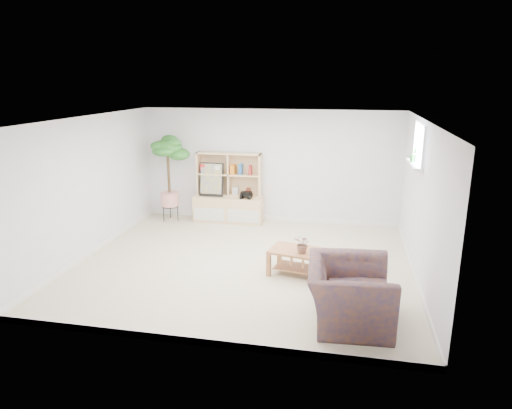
% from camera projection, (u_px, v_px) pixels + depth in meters
% --- Properties ---
extents(floor, '(5.50, 5.00, 0.01)m').
position_uv_depth(floor, '(244.00, 263.00, 7.67)').
color(floor, '#B8AD95').
rests_on(floor, ground).
extents(ceiling, '(5.50, 5.00, 0.01)m').
position_uv_depth(ceiling, '(243.00, 119.00, 7.03)').
color(ceiling, white).
rests_on(ceiling, walls).
extents(walls, '(5.51, 5.01, 2.40)m').
position_uv_depth(walls, '(243.00, 194.00, 7.35)').
color(walls, white).
rests_on(walls, floor).
extents(baseboard, '(5.50, 5.00, 0.10)m').
position_uv_depth(baseboard, '(244.00, 261.00, 7.66)').
color(baseboard, white).
rests_on(baseboard, floor).
extents(window, '(0.10, 0.98, 0.68)m').
position_uv_depth(window, '(420.00, 144.00, 7.19)').
color(window, white).
rests_on(window, walls).
extents(window_sill, '(0.14, 1.00, 0.04)m').
position_uv_depth(window_sill, '(414.00, 164.00, 7.28)').
color(window_sill, white).
rests_on(window_sill, walls).
extents(storage_unit, '(1.49, 0.50, 1.49)m').
position_uv_depth(storage_unit, '(228.00, 188.00, 9.75)').
color(storage_unit, '#D9AE84').
rests_on(storage_unit, floor).
extents(poster, '(0.52, 0.12, 0.72)m').
position_uv_depth(poster, '(211.00, 180.00, 9.75)').
color(poster, gold).
rests_on(poster, storage_unit).
extents(toy_truck, '(0.33, 0.24, 0.17)m').
position_uv_depth(toy_truck, '(246.00, 195.00, 9.60)').
color(toy_truck, black).
rests_on(toy_truck, storage_unit).
extents(coffee_table, '(1.09, 0.74, 0.41)m').
position_uv_depth(coffee_table, '(302.00, 263.00, 7.17)').
color(coffee_table, brown).
rests_on(coffee_table, floor).
extents(table_plant, '(0.35, 0.34, 0.30)m').
position_uv_depth(table_plant, '(303.00, 244.00, 6.98)').
color(table_plant, '#30773C').
rests_on(table_plant, coffee_table).
extents(floor_tree, '(0.75, 0.75, 1.85)m').
position_uv_depth(floor_tree, '(169.00, 179.00, 9.76)').
color(floor_tree, '#296F1F').
rests_on(floor_tree, floor).
extents(armchair, '(1.11, 1.25, 0.88)m').
position_uv_depth(armchair, '(349.00, 289.00, 5.73)').
color(armchair, '#21254F').
rests_on(armchair, floor).
extents(sill_plant, '(0.15, 0.13, 0.24)m').
position_uv_depth(sill_plant, '(414.00, 154.00, 7.37)').
color(sill_plant, '#296F1F').
rests_on(sill_plant, window_sill).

